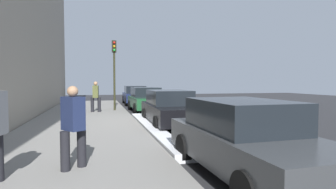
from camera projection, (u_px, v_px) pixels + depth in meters
ground_plane at (161, 125)px, 11.99m from camera, size 56.00×56.00×0.00m
sidewalk at (82, 126)px, 11.17m from camera, size 28.00×4.60×0.15m
lane_stripe_centre at (228, 122)px, 12.78m from camera, size 28.00×0.14×0.01m
snow_bank_curb at (152, 129)px, 10.32m from camera, size 8.28×0.56×0.22m
parked_car_navy at (135, 95)px, 22.78m from camera, size 4.58×1.97×1.51m
parked_car_green at (146, 99)px, 17.29m from camera, size 4.16×1.96×1.51m
parked_car_black at (170, 108)px, 11.67m from camera, size 4.60×1.95×1.51m
parked_car_charcoal at (245, 138)px, 5.46m from camera, size 4.45×1.99×1.51m
pedestrian_navy_coat at (73, 125)px, 5.44m from camera, size 0.53×0.49×1.65m
pedestrian_olive_coat at (96, 96)px, 15.68m from camera, size 0.49×0.57×1.74m
traffic_light_pole at (114, 63)px, 16.52m from camera, size 0.35×0.26×4.18m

